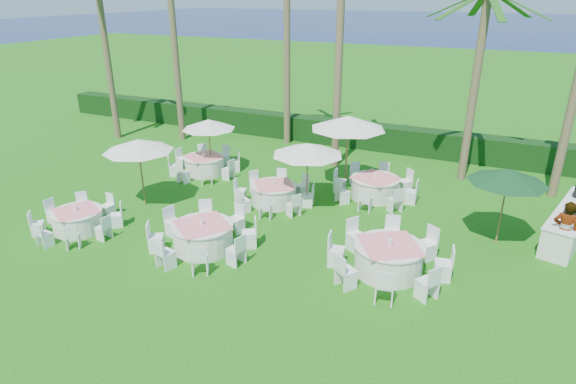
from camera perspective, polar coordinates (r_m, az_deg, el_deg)
name	(u,v)px	position (r m, az deg, el deg)	size (l,w,h in m)	color
ground	(201,250)	(14.82, -10.25, -6.74)	(120.00, 120.00, 0.00)	#155D0F
hedge	(335,132)	(24.61, 5.59, 7.11)	(34.00, 1.00, 1.20)	black
ocean	(479,28)	(112.93, 21.74, 17.65)	(260.00, 260.00, 0.00)	#060F44
banquet_table_a	(78,220)	(16.97, -23.67, -3.05)	(2.79, 2.79, 0.86)	silver
banquet_table_b	(203,236)	(14.68, -10.05, -5.15)	(3.21, 3.21, 0.97)	silver
banquet_table_c	(389,258)	(13.60, 11.83, -7.62)	(3.37, 3.37, 1.01)	silver
banquet_table_d	(204,164)	(20.72, -9.87, 3.24)	(3.00, 3.00, 0.91)	silver
banquet_table_e	(274,194)	(17.49, -1.69, -0.18)	(2.92, 2.92, 0.90)	silver
banquet_table_f	(375,187)	(18.29, 10.24, 0.59)	(3.14, 3.14, 0.95)	silver
umbrella_a	(138,145)	(17.54, -17.35, 5.30)	(2.44, 2.44, 2.47)	brown
umbrella_b	(308,149)	(16.66, 2.33, 5.10)	(2.51, 2.51, 2.37)	brown
umbrella_c	(209,124)	(20.32, -9.40, 7.92)	(2.22, 2.22, 2.31)	brown
umbrella_d	(348,122)	(18.31, 7.14, 8.19)	(2.88, 2.88, 2.91)	brown
umbrella_green	(508,176)	(15.46, 24.66, 1.74)	(2.31, 2.31, 2.42)	brown
buffet_table	(571,221)	(17.54, 30.51, -3.02)	(1.93, 4.25, 1.48)	silver
staff_person	(564,231)	(15.79, 29.93, -4.02)	(0.66, 0.43, 1.81)	gray
palm_a	(173,32)	(25.06, -13.42, 18.00)	(4.41, 4.08, 9.80)	brown
palm_b	(287,32)	(23.77, -0.13, 18.47)	(4.41, 4.06, 9.89)	brown
palm_c	(340,19)	(20.39, 6.23, 19.71)	(4.34, 4.30, 11.36)	brown
palm_d	(476,80)	(20.18, 21.36, 12.29)	(4.36, 4.27, 7.25)	brown
palm_f	(106,51)	(26.40, -20.74, 15.39)	(4.26, 4.36, 8.00)	brown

